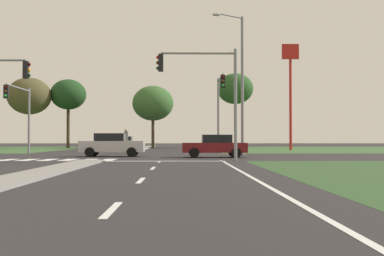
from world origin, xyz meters
TOP-DOWN VIEW (x-y plane):
  - ground_plane at (0.00, 30.00)m, footprint 200.00×200.00m
  - grass_verge_far_right at (25.50, 54.50)m, footprint 35.00×35.00m
  - median_island_near at (0.00, 11.00)m, footprint 1.20×22.00m
  - median_island_far at (0.00, 55.00)m, footprint 1.20×36.00m
  - lane_dash_near at (3.50, 4.50)m, footprint 0.14×2.00m
  - lane_dash_second at (3.50, 10.50)m, footprint 0.14×2.00m
  - lane_dash_third at (3.50, 16.50)m, footprint 0.14×2.00m
  - lane_dash_fourth at (3.50, 22.50)m, footprint 0.14×2.00m
  - edge_line_right at (6.85, 12.00)m, footprint 0.14×24.00m
  - stop_bar_near at (3.80, 23.00)m, footprint 6.40×0.50m
  - crosswalk_bar_second at (-5.25, 24.80)m, footprint 0.70×2.80m
  - crosswalk_bar_third at (-4.10, 24.80)m, footprint 0.70×2.80m
  - crosswalk_bar_fourth at (-2.95, 24.80)m, footprint 0.70×2.80m
  - crosswalk_bar_fifth at (-1.80, 24.80)m, footprint 0.70×2.80m
  - crosswalk_bar_sixth at (-0.65, 24.80)m, footprint 0.70×2.80m
  - crosswalk_bar_seventh at (0.50, 24.80)m, footprint 0.70×2.80m
  - car_silver_near at (-0.08, 30.27)m, footprint 4.35×1.94m
  - car_white_second at (-2.39, 59.06)m, footprint 1.97×4.42m
  - car_maroon_third at (6.79, 28.54)m, footprint 4.17×2.04m
  - car_navy_fourth at (-2.28, 44.63)m, footprint 2.05×4.16m
  - traffic_signal_far_right at (7.60, 34.88)m, footprint 0.32×4.96m
  - traffic_signal_far_left at (-7.60, 34.46)m, footprint 0.32×5.63m
  - traffic_signal_near_right at (6.09, 23.40)m, footprint 4.43×0.32m
  - street_lamp_second at (8.61, 30.14)m, footprint 2.24×1.61m
  - pedestrian_at_median at (-0.04, 38.53)m, footprint 0.34×0.34m
  - fastfood_pole_sign at (16.22, 49.42)m, footprint 1.80×0.40m
  - treeline_second at (-14.99, 61.08)m, footprint 5.57×5.57m
  - treeline_third at (-10.35, 62.68)m, footprint 4.68×4.68m
  - treeline_fourth at (0.79, 62.94)m, footprint 5.45×5.45m
  - treeline_fifth at (11.76, 63.15)m, footprint 4.82×4.82m

SIDE VIEW (x-z plane):
  - ground_plane at x=0.00m, z-range 0.00..0.00m
  - grass_verge_far_right at x=25.50m, z-range 0.00..0.01m
  - lane_dash_near at x=3.50m, z-range 0.00..0.01m
  - lane_dash_second at x=3.50m, z-range 0.00..0.01m
  - lane_dash_third at x=3.50m, z-range 0.00..0.01m
  - lane_dash_fourth at x=3.50m, z-range 0.00..0.01m
  - edge_line_right at x=6.85m, z-range 0.00..0.01m
  - stop_bar_near at x=3.80m, z-range 0.00..0.01m
  - crosswalk_bar_second at x=-5.25m, z-range 0.00..0.01m
  - crosswalk_bar_third at x=-4.10m, z-range 0.00..0.01m
  - crosswalk_bar_fourth at x=-2.95m, z-range 0.00..0.01m
  - crosswalk_bar_fifth at x=-1.80m, z-range 0.00..0.01m
  - crosswalk_bar_sixth at x=-0.65m, z-range 0.00..0.01m
  - crosswalk_bar_seventh at x=0.50m, z-range 0.00..0.01m
  - median_island_near at x=0.00m, z-range 0.00..0.14m
  - median_island_far at x=0.00m, z-range 0.00..0.14m
  - car_maroon_third at x=6.79m, z-range 0.02..1.48m
  - car_white_second at x=-2.39m, z-range 0.02..1.51m
  - car_silver_near at x=-0.08m, z-range 0.02..1.59m
  - car_navy_fourth at x=-2.28m, z-range 0.01..1.61m
  - pedestrian_at_median at x=-0.04m, z-range 0.36..2.27m
  - traffic_signal_far_left at x=-7.60m, z-range 1.07..6.34m
  - traffic_signal_near_right at x=6.09m, z-range 1.11..7.24m
  - traffic_signal_far_right at x=7.60m, z-range 1.14..7.23m
  - street_lamp_second at x=8.61m, z-range 0.58..10.15m
  - treeline_fourth at x=0.79m, z-range 1.79..10.02m
  - treeline_second at x=-14.99m, z-range 2.15..11.22m
  - treeline_third at x=-10.35m, z-range 2.48..11.52m
  - treeline_fifth at x=11.76m, z-range 2.89..12.84m
  - fastfood_pole_sign at x=16.22m, z-range 2.61..13.92m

